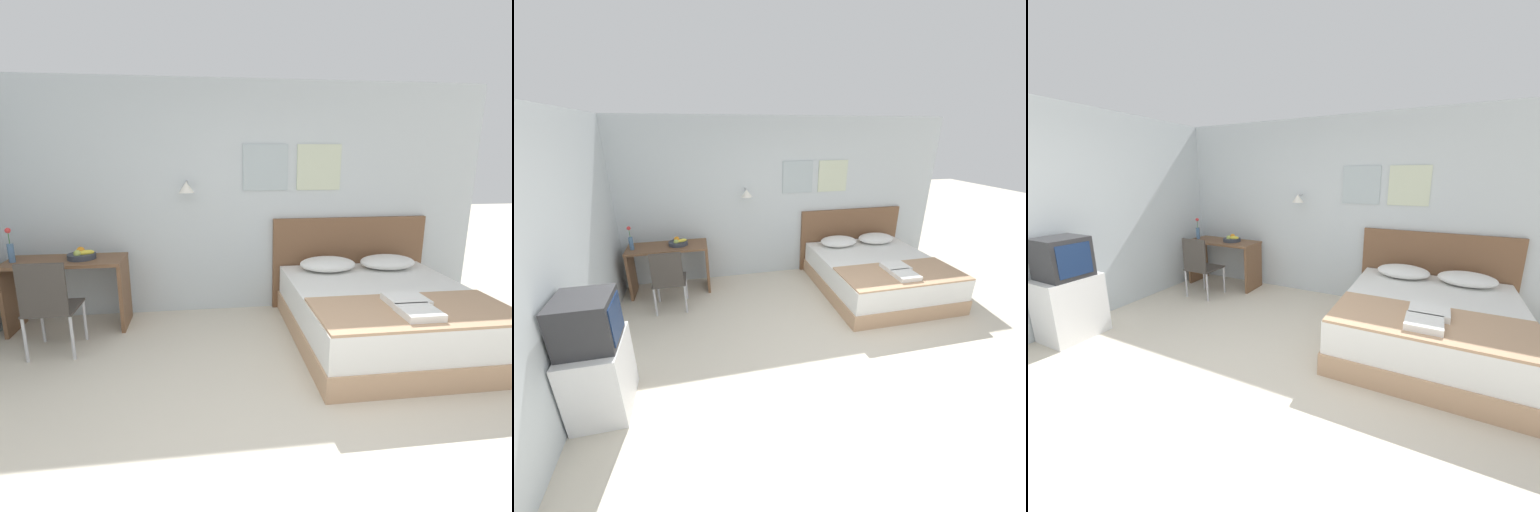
% 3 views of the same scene
% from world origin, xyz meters
% --- Properties ---
extents(ground_plane, '(24.00, 24.00, 0.00)m').
position_xyz_m(ground_plane, '(0.00, 0.00, 0.00)').
color(ground_plane, beige).
extents(wall_back, '(5.96, 0.31, 2.65)m').
position_xyz_m(wall_back, '(0.01, 2.69, 1.33)').
color(wall_back, silver).
rests_on(wall_back, ground_plane).
extents(bed, '(1.79, 2.01, 0.54)m').
position_xyz_m(bed, '(1.40, 1.60, 0.27)').
color(bed, tan).
rests_on(bed, ground_plane).
extents(headboard, '(1.91, 0.06, 1.11)m').
position_xyz_m(headboard, '(1.40, 2.64, 0.55)').
color(headboard, brown).
rests_on(headboard, ground_plane).
extents(pillow_left, '(0.65, 0.45, 0.16)m').
position_xyz_m(pillow_left, '(1.03, 2.33, 0.62)').
color(pillow_left, white).
rests_on(pillow_left, bed).
extents(pillow_right, '(0.65, 0.45, 0.16)m').
position_xyz_m(pillow_right, '(1.76, 2.33, 0.62)').
color(pillow_right, white).
rests_on(pillow_right, bed).
extents(throw_blanket, '(1.73, 0.80, 0.02)m').
position_xyz_m(throw_blanket, '(1.40, 1.02, 0.55)').
color(throw_blanket, tan).
rests_on(throw_blanket, bed).
extents(folded_towel_near_foot, '(0.35, 0.30, 0.06)m').
position_xyz_m(folded_towel_near_foot, '(1.39, 1.16, 0.59)').
color(folded_towel_near_foot, white).
rests_on(folded_towel_near_foot, throw_blanket).
extents(folded_towel_mid_bed, '(0.31, 0.31, 0.06)m').
position_xyz_m(folded_towel_mid_bed, '(1.36, 0.88, 0.59)').
color(folded_towel_mid_bed, white).
rests_on(folded_towel_mid_bed, throw_blanket).
extents(desk, '(1.20, 0.52, 0.77)m').
position_xyz_m(desk, '(-1.84, 2.33, 0.54)').
color(desk, brown).
rests_on(desk, ground_plane).
extents(desk_chair, '(0.45, 0.45, 0.93)m').
position_xyz_m(desk_chair, '(-1.81, 1.68, 0.54)').
color(desk_chair, '#3D3833').
rests_on(desk_chair, ground_plane).
extents(fruit_bowl, '(0.29, 0.29, 0.12)m').
position_xyz_m(fruit_bowl, '(-1.67, 2.34, 0.81)').
color(fruit_bowl, '#333842').
rests_on(fruit_bowl, desk).
extents(flower_vase, '(0.06, 0.06, 0.36)m').
position_xyz_m(flower_vase, '(-2.34, 2.28, 0.91)').
color(flower_vase, '#4C7099').
rests_on(flower_vase, desk).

